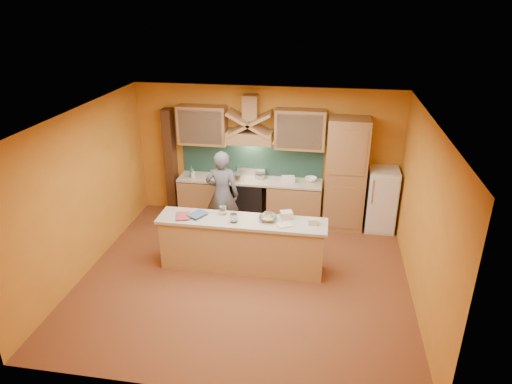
% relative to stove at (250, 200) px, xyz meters
% --- Properties ---
extents(floor, '(5.50, 5.00, 0.01)m').
position_rel_stove_xyz_m(floor, '(0.30, -2.20, -0.45)').
color(floor, brown).
rests_on(floor, ground).
extents(ceiling, '(5.50, 5.00, 0.01)m').
position_rel_stove_xyz_m(ceiling, '(0.30, -2.20, 2.35)').
color(ceiling, white).
rests_on(ceiling, wall_back).
extents(wall_back, '(5.50, 0.02, 2.80)m').
position_rel_stove_xyz_m(wall_back, '(0.30, 0.30, 0.95)').
color(wall_back, orange).
rests_on(wall_back, floor).
extents(wall_front, '(5.50, 0.02, 2.80)m').
position_rel_stove_xyz_m(wall_front, '(0.30, -4.70, 0.95)').
color(wall_front, orange).
rests_on(wall_front, floor).
extents(wall_left, '(0.02, 5.00, 2.80)m').
position_rel_stove_xyz_m(wall_left, '(-2.45, -2.20, 0.95)').
color(wall_left, orange).
rests_on(wall_left, floor).
extents(wall_right, '(0.02, 5.00, 2.80)m').
position_rel_stove_xyz_m(wall_right, '(3.05, -2.20, 0.95)').
color(wall_right, orange).
rests_on(wall_right, floor).
extents(base_cabinet_left, '(1.10, 0.60, 0.86)m').
position_rel_stove_xyz_m(base_cabinet_left, '(-0.95, 0.00, -0.02)').
color(base_cabinet_left, '#A87A4C').
rests_on(base_cabinet_left, floor).
extents(base_cabinet_right, '(1.10, 0.60, 0.86)m').
position_rel_stove_xyz_m(base_cabinet_right, '(0.95, 0.00, -0.02)').
color(base_cabinet_right, '#A87A4C').
rests_on(base_cabinet_right, floor).
extents(counter_top, '(3.00, 0.62, 0.04)m').
position_rel_stove_xyz_m(counter_top, '(-0.00, 0.00, 0.45)').
color(counter_top, beige).
rests_on(counter_top, base_cabinet_left).
extents(stove, '(0.60, 0.58, 0.90)m').
position_rel_stove_xyz_m(stove, '(0.00, 0.00, 0.00)').
color(stove, black).
rests_on(stove, floor).
extents(backsplash, '(3.00, 0.03, 0.70)m').
position_rel_stove_xyz_m(backsplash, '(-0.00, 0.28, 0.80)').
color(backsplash, '#193732').
rests_on(backsplash, wall_back).
extents(range_hood, '(0.92, 0.50, 0.24)m').
position_rel_stove_xyz_m(range_hood, '(0.00, 0.05, 1.37)').
color(range_hood, '#A87A4C').
rests_on(range_hood, wall_back).
extents(hood_chimney, '(0.30, 0.30, 0.50)m').
position_rel_stove_xyz_m(hood_chimney, '(0.00, 0.15, 1.95)').
color(hood_chimney, '#A87A4C').
rests_on(hood_chimney, wall_back).
extents(upper_cabinet_left, '(1.00, 0.35, 0.80)m').
position_rel_stove_xyz_m(upper_cabinet_left, '(-1.00, 0.12, 1.55)').
color(upper_cabinet_left, '#A87A4C').
rests_on(upper_cabinet_left, wall_back).
extents(upper_cabinet_right, '(1.00, 0.35, 0.80)m').
position_rel_stove_xyz_m(upper_cabinet_right, '(1.00, 0.12, 1.55)').
color(upper_cabinet_right, '#A87A4C').
rests_on(upper_cabinet_right, wall_back).
extents(pantry_column, '(0.80, 0.60, 2.30)m').
position_rel_stove_xyz_m(pantry_column, '(1.95, 0.00, 0.70)').
color(pantry_column, '#A87A4C').
rests_on(pantry_column, floor).
extents(fridge, '(0.58, 0.60, 1.30)m').
position_rel_stove_xyz_m(fridge, '(2.70, 0.00, 0.20)').
color(fridge, white).
rests_on(fridge, floor).
extents(trim_column_left, '(0.20, 0.30, 2.30)m').
position_rel_stove_xyz_m(trim_column_left, '(-1.75, 0.15, 0.70)').
color(trim_column_left, '#472816').
rests_on(trim_column_left, floor).
extents(island_body, '(2.80, 0.55, 0.88)m').
position_rel_stove_xyz_m(island_body, '(0.20, -1.90, -0.01)').
color(island_body, tan).
rests_on(island_body, floor).
extents(island_top, '(2.90, 0.62, 0.05)m').
position_rel_stove_xyz_m(island_top, '(0.20, -1.90, 0.47)').
color(island_top, beige).
rests_on(island_top, island_body).
extents(person, '(0.65, 0.43, 1.77)m').
position_rel_stove_xyz_m(person, '(-0.40, -0.78, 0.43)').
color(person, slate).
rests_on(person, floor).
extents(pot_large, '(0.30, 0.30, 0.15)m').
position_rel_stove_xyz_m(pot_large, '(-0.23, -0.10, 0.53)').
color(pot_large, '#B5B4BC').
rests_on(pot_large, stove).
extents(pot_small, '(0.24, 0.24, 0.13)m').
position_rel_stove_xyz_m(pot_small, '(0.21, 0.09, 0.51)').
color(pot_small, '#B1B1B8').
rests_on(pot_small, stove).
extents(soap_bottle_a, '(0.09, 0.10, 0.17)m').
position_rel_stove_xyz_m(soap_bottle_a, '(-1.19, -0.09, 0.56)').
color(soap_bottle_a, silver).
rests_on(soap_bottle_a, counter_top).
extents(soap_bottle_b, '(0.13, 0.13, 0.25)m').
position_rel_stove_xyz_m(soap_bottle_b, '(-1.23, -0.07, 0.59)').
color(soap_bottle_b, '#2F6183').
rests_on(soap_bottle_b, counter_top).
extents(bowl_back, '(0.29, 0.29, 0.08)m').
position_rel_stove_xyz_m(bowl_back, '(1.26, 0.10, 0.51)').
color(bowl_back, white).
rests_on(bowl_back, counter_top).
extents(dish_rack, '(0.30, 0.26, 0.09)m').
position_rel_stove_xyz_m(dish_rack, '(0.80, 0.03, 0.52)').
color(dish_rack, white).
rests_on(dish_rack, counter_top).
extents(book_lower, '(0.32, 0.37, 0.03)m').
position_rel_stove_xyz_m(book_lower, '(-0.93, -2.00, 0.51)').
color(book_lower, '#AE413E').
rests_on(book_lower, island_top).
extents(book_upper, '(0.36, 0.39, 0.02)m').
position_rel_stove_xyz_m(book_upper, '(-0.68, -1.83, 0.53)').
color(book_upper, '#3F618C').
rests_on(book_upper, island_top).
extents(jar_large, '(0.15, 0.15, 0.15)m').
position_rel_stove_xyz_m(jar_large, '(-0.17, -1.74, 0.57)').
color(jar_large, white).
rests_on(jar_large, island_top).
extents(jar_small, '(0.14, 0.14, 0.15)m').
position_rel_stove_xyz_m(jar_small, '(0.08, -2.00, 0.57)').
color(jar_small, silver).
rests_on(jar_small, island_top).
extents(kitchen_scale, '(0.15, 0.15, 0.11)m').
position_rel_stove_xyz_m(kitchen_scale, '(0.63, -1.79, 0.55)').
color(kitchen_scale, white).
rests_on(kitchen_scale, island_top).
extents(mixing_bowl, '(0.31, 0.31, 0.07)m').
position_rel_stove_xyz_m(mixing_bowl, '(0.64, -1.85, 0.53)').
color(mixing_bowl, silver).
rests_on(mixing_bowl, island_top).
extents(cloth, '(0.31, 0.28, 0.02)m').
position_rel_stove_xyz_m(cloth, '(0.94, -1.98, 0.50)').
color(cloth, beige).
rests_on(cloth, island_top).
extents(grocery_bag_a, '(0.24, 0.22, 0.13)m').
position_rel_stove_xyz_m(grocery_bag_a, '(0.94, -1.73, 0.56)').
color(grocery_bag_a, beige).
rests_on(grocery_bag_a, island_top).
extents(grocery_bag_b, '(0.17, 0.13, 0.10)m').
position_rel_stove_xyz_m(grocery_bag_b, '(1.40, -1.86, 0.54)').
color(grocery_bag_b, beige).
rests_on(grocery_bag_b, island_top).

